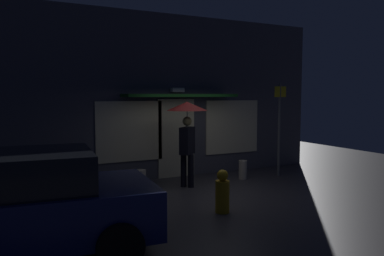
{
  "coord_description": "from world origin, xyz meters",
  "views": [
    {
      "loc": [
        -4.49,
        -7.54,
        2.31
      ],
      "look_at": [
        -0.14,
        0.95,
        1.49
      ],
      "focal_mm": 35.83,
      "sensor_mm": 36.0,
      "label": 1
    }
  ],
  "objects_px": {
    "sidewalk_bollard": "(140,179)",
    "parked_car": "(7,206)",
    "street_sign_post": "(279,124)",
    "person_with_umbrella": "(187,121)",
    "fire_hydrant": "(222,193)",
    "sidewalk_bollard_2": "(243,170)"
  },
  "relations": [
    {
      "from": "person_with_umbrella",
      "to": "street_sign_post",
      "type": "bearing_deg",
      "value": -39.72
    },
    {
      "from": "sidewalk_bollard_2",
      "to": "parked_car",
      "type": "bearing_deg",
      "value": -154.62
    },
    {
      "from": "street_sign_post",
      "to": "fire_hydrant",
      "type": "distance_m",
      "value": 4.07
    },
    {
      "from": "sidewalk_bollard_2",
      "to": "fire_hydrant",
      "type": "distance_m",
      "value": 3.13
    },
    {
      "from": "person_with_umbrella",
      "to": "parked_car",
      "type": "relative_size",
      "value": 0.51
    },
    {
      "from": "sidewalk_bollard",
      "to": "sidewalk_bollard_2",
      "type": "distance_m",
      "value": 2.9
    },
    {
      "from": "person_with_umbrella",
      "to": "fire_hydrant",
      "type": "distance_m",
      "value": 2.55
    },
    {
      "from": "parked_car",
      "to": "street_sign_post",
      "type": "relative_size",
      "value": 1.6
    },
    {
      "from": "sidewalk_bollard",
      "to": "sidewalk_bollard_2",
      "type": "bearing_deg",
      "value": -5.34
    },
    {
      "from": "parked_car",
      "to": "fire_hydrant",
      "type": "xyz_separation_m",
      "value": [
        3.81,
        0.48,
        -0.38
      ]
    },
    {
      "from": "street_sign_post",
      "to": "parked_car",
      "type": "bearing_deg",
      "value": -159.17
    },
    {
      "from": "fire_hydrant",
      "to": "sidewalk_bollard_2",
      "type": "bearing_deg",
      "value": 47.97
    },
    {
      "from": "person_with_umbrella",
      "to": "street_sign_post",
      "type": "relative_size",
      "value": 0.81
    },
    {
      "from": "sidewalk_bollard_2",
      "to": "street_sign_post",
      "type": "bearing_deg",
      "value": -5.8
    },
    {
      "from": "person_with_umbrella",
      "to": "sidewalk_bollard",
      "type": "relative_size",
      "value": 4.65
    },
    {
      "from": "person_with_umbrella",
      "to": "parked_car",
      "type": "bearing_deg",
      "value": 173.09
    },
    {
      "from": "sidewalk_bollard",
      "to": "fire_hydrant",
      "type": "bearing_deg",
      "value": -72.95
    },
    {
      "from": "sidewalk_bollard",
      "to": "sidewalk_bollard_2",
      "type": "relative_size",
      "value": 0.89
    },
    {
      "from": "street_sign_post",
      "to": "sidewalk_bollard_2",
      "type": "height_order",
      "value": "street_sign_post"
    },
    {
      "from": "sidewalk_bollard",
      "to": "parked_car",
      "type": "bearing_deg",
      "value": -134.51
    },
    {
      "from": "sidewalk_bollard_2",
      "to": "person_with_umbrella",
      "type": "bearing_deg",
      "value": -175.99
    },
    {
      "from": "street_sign_post",
      "to": "sidewalk_bollard",
      "type": "bearing_deg",
      "value": 174.53
    }
  ]
}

